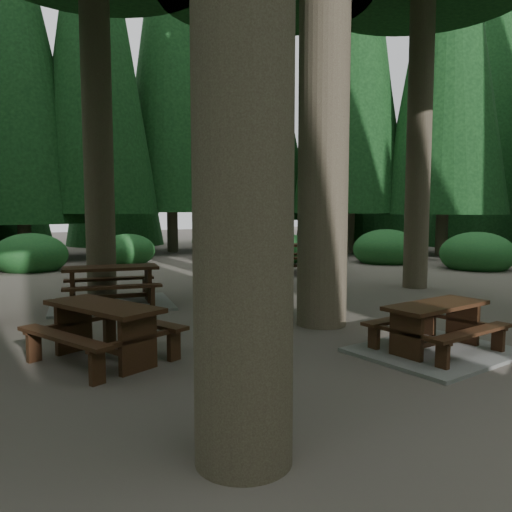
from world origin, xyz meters
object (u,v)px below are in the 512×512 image
picnic_table_b (103,323)px  picnic_table_d (299,254)px  picnic_table_a (436,337)px  picnic_table_c (111,292)px

picnic_table_b → picnic_table_d: (7.88, 5.81, 0.10)m
picnic_table_a → picnic_table_c: size_ratio=0.75×
picnic_table_a → picnic_table_c: picnic_table_c is taller
picnic_table_b → picnic_table_c: 3.92m
picnic_table_b → picnic_table_c: bearing=-37.1°
picnic_table_c → picnic_table_d: bearing=32.3°
picnic_table_a → picnic_table_d: bearing=61.1°
picnic_table_b → picnic_table_d: size_ratio=0.78×
picnic_table_b → picnic_table_a: bearing=-137.4°
picnic_table_b → picnic_table_d: picnic_table_d is taller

